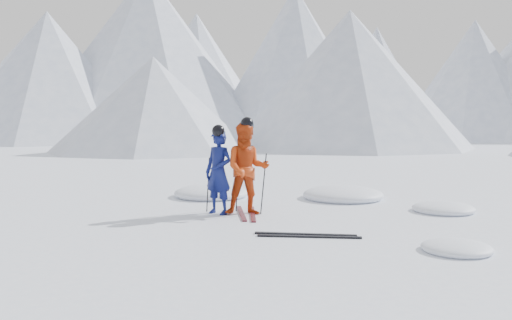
% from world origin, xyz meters
% --- Properties ---
extents(ground, '(160.00, 160.00, 0.00)m').
position_xyz_m(ground, '(0.00, 0.00, 0.00)').
color(ground, white).
rests_on(ground, ground).
extents(mountain_range, '(106.15, 62.94, 15.53)m').
position_xyz_m(mountain_range, '(5.71, 35.31, 6.72)').
color(mountain_range, '#B2BCD1').
rests_on(mountain_range, ground).
extents(skier_blue, '(0.71, 0.57, 1.71)m').
position_xyz_m(skier_blue, '(-2.50, 0.22, 0.85)').
color(skier_blue, '#0D1552').
rests_on(skier_blue, ground).
extents(skier_red, '(1.11, 1.00, 1.86)m').
position_xyz_m(skier_red, '(-1.93, 0.34, 0.93)').
color(skier_red, '#BE390F').
rests_on(skier_red, ground).
extents(pole_blue_left, '(0.12, 0.08, 1.14)m').
position_xyz_m(pole_blue_left, '(-2.80, 0.37, 0.57)').
color(pole_blue_left, black).
rests_on(pole_blue_left, ground).
extents(pole_blue_right, '(0.12, 0.07, 1.14)m').
position_xyz_m(pole_blue_right, '(-2.25, 0.47, 0.57)').
color(pole_blue_right, black).
rests_on(pole_blue_right, ground).
extents(pole_red_left, '(0.12, 0.10, 1.24)m').
position_xyz_m(pole_red_left, '(-2.23, 0.59, 0.62)').
color(pole_red_left, black).
rests_on(pole_red_left, ground).
extents(pole_red_right, '(0.12, 0.09, 1.24)m').
position_xyz_m(pole_red_right, '(-1.63, 0.49, 0.62)').
color(pole_red_right, black).
rests_on(pole_red_right, ground).
extents(ski_worn_left, '(0.79, 1.58, 0.03)m').
position_xyz_m(ski_worn_left, '(-2.05, 0.34, 0.01)').
color(ski_worn_left, black).
rests_on(ski_worn_left, ground).
extents(ski_worn_right, '(0.68, 1.62, 0.03)m').
position_xyz_m(ski_worn_right, '(-1.81, 0.34, 0.01)').
color(ski_worn_right, black).
rests_on(ski_worn_right, ground).
extents(ski_loose_a, '(1.69, 0.41, 0.03)m').
position_xyz_m(ski_loose_a, '(-0.35, -1.19, 0.01)').
color(ski_loose_a, black).
rests_on(ski_loose_a, ground).
extents(ski_loose_b, '(1.68, 0.47, 0.03)m').
position_xyz_m(ski_loose_b, '(-0.25, -1.34, 0.01)').
color(ski_loose_b, black).
rests_on(ski_loose_b, ground).
extents(snow_lumps, '(7.07, 6.15, 0.43)m').
position_xyz_m(snow_lumps, '(-1.21, 2.40, 0.00)').
color(snow_lumps, white).
rests_on(snow_lumps, ground).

